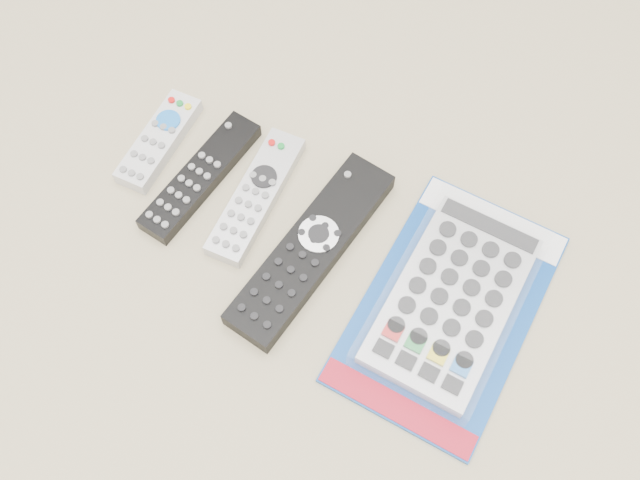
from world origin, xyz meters
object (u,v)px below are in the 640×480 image
at_px(remote_small_grey, 159,141).
at_px(jumbo_remote_packaged, 452,299).
at_px(remote_silver_dvd, 256,196).
at_px(remote_large_black, 311,249).
at_px(remote_slim_black, 200,177).

bearing_deg(remote_small_grey, jumbo_remote_packaged, -6.60).
height_order(remote_silver_dvd, jumbo_remote_packaged, jumbo_remote_packaged).
relative_size(remote_silver_dvd, remote_large_black, 0.69).
bearing_deg(remote_small_grey, remote_silver_dvd, -7.38).
distance_m(remote_slim_black, jumbo_remote_packaged, 0.34).
height_order(remote_small_grey, remote_silver_dvd, same).
bearing_deg(remote_large_black, remote_small_grey, 176.56).
distance_m(remote_silver_dvd, remote_large_black, 0.10).
distance_m(remote_silver_dvd, jumbo_remote_packaged, 0.27).
height_order(remote_slim_black, remote_silver_dvd, same).
height_order(remote_slim_black, jumbo_remote_packaged, jumbo_remote_packaged).
relative_size(remote_small_grey, remote_slim_black, 0.74).
bearing_deg(remote_slim_black, jumbo_remote_packaged, 4.72).
bearing_deg(jumbo_remote_packaged, remote_silver_dvd, 177.85).
height_order(remote_small_grey, jumbo_remote_packaged, jumbo_remote_packaged).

